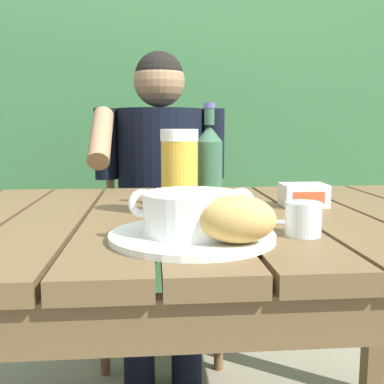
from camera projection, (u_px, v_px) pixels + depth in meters
name	position (u px, v px, depth m)	size (l,w,h in m)	color
dining_table	(191.00, 251.00, 1.07)	(1.41, 0.89, 0.74)	brown
hedge_backdrop	(170.00, 114.00, 2.66)	(3.78, 0.87, 2.56)	#36693C
chair_near_diner	(160.00, 234.00, 1.96)	(0.47, 0.43, 0.99)	brown
person_eating	(160.00, 186.00, 1.73)	(0.48, 0.47, 1.21)	black
serving_plate	(192.00, 236.00, 0.82)	(0.29, 0.29, 0.01)	white
soup_bowl	(192.00, 212.00, 0.81)	(0.22, 0.17, 0.08)	white
bread_roll	(237.00, 219.00, 0.74)	(0.14, 0.11, 0.08)	tan
beer_glass	(179.00, 173.00, 1.02)	(0.08, 0.08, 0.19)	gold
beer_bottle	(209.00, 166.00, 1.10)	(0.06, 0.06, 0.25)	#335A40
water_glass_small	(303.00, 219.00, 0.84)	(0.07, 0.07, 0.06)	silver
butter_tub	(304.00, 195.00, 1.15)	(0.11, 0.08, 0.06)	white
table_knife	(263.00, 221.00, 0.95)	(0.14, 0.04, 0.01)	silver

